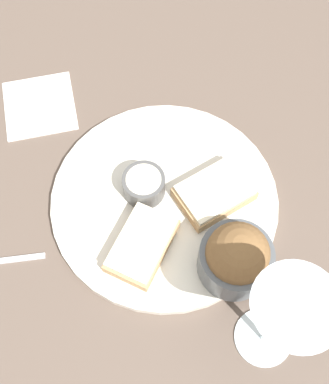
{
  "coord_description": "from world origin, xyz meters",
  "views": [
    {
      "loc": [
        0.16,
        0.25,
        0.64
      ],
      "look_at": [
        0.0,
        0.0,
        0.03
      ],
      "focal_mm": 45.0,
      "sensor_mm": 36.0,
      "label": 1
    }
  ],
  "objects_px": {
    "cheese_toast_far": "(142,245)",
    "wine_glass": "(285,317)",
    "sauce_ramekin": "(144,184)",
    "napkin": "(39,105)",
    "cheese_toast_near": "(214,193)",
    "salad_bowl": "(236,257)"
  },
  "relations": [
    {
      "from": "sauce_ramekin",
      "to": "cheese_toast_near",
      "type": "xyz_separation_m",
      "value": [
        -0.08,
        0.06,
        -0.01
      ]
    },
    {
      "from": "cheese_toast_near",
      "to": "wine_glass",
      "type": "distance_m",
      "value": 0.23
    },
    {
      "from": "cheese_toast_near",
      "to": "napkin",
      "type": "height_order",
      "value": "cheese_toast_near"
    },
    {
      "from": "wine_glass",
      "to": "napkin",
      "type": "bearing_deg",
      "value": -79.74
    },
    {
      "from": "salad_bowl",
      "to": "cheese_toast_far",
      "type": "relative_size",
      "value": 0.77
    },
    {
      "from": "sauce_ramekin",
      "to": "cheese_toast_near",
      "type": "height_order",
      "value": "sauce_ramekin"
    },
    {
      "from": "cheese_toast_far",
      "to": "napkin",
      "type": "distance_m",
      "value": 0.3
    },
    {
      "from": "sauce_ramekin",
      "to": "cheese_toast_far",
      "type": "xyz_separation_m",
      "value": [
        0.05,
        0.07,
        -0.01
      ]
    },
    {
      "from": "salad_bowl",
      "to": "cheese_toast_far",
      "type": "bearing_deg",
      "value": -44.02
    },
    {
      "from": "sauce_ramekin",
      "to": "napkin",
      "type": "bearing_deg",
      "value": -74.54
    },
    {
      "from": "sauce_ramekin",
      "to": "napkin",
      "type": "xyz_separation_m",
      "value": [
        0.06,
        -0.23,
        -0.03
      ]
    },
    {
      "from": "cheese_toast_near",
      "to": "wine_glass",
      "type": "relative_size",
      "value": 0.56
    },
    {
      "from": "cheese_toast_near",
      "to": "cheese_toast_far",
      "type": "height_order",
      "value": "same"
    },
    {
      "from": "sauce_ramekin",
      "to": "napkin",
      "type": "height_order",
      "value": "sauce_ramekin"
    },
    {
      "from": "salad_bowl",
      "to": "cheese_toast_near",
      "type": "distance_m",
      "value": 0.11
    },
    {
      "from": "sauce_ramekin",
      "to": "wine_glass",
      "type": "relative_size",
      "value": 0.33
    },
    {
      "from": "cheese_toast_far",
      "to": "wine_glass",
      "type": "xyz_separation_m",
      "value": [
        -0.07,
        0.18,
        0.1
      ]
    },
    {
      "from": "salad_bowl",
      "to": "cheese_toast_near",
      "type": "bearing_deg",
      "value": -110.76
    },
    {
      "from": "sauce_ramekin",
      "to": "cheese_toast_near",
      "type": "relative_size",
      "value": 0.59
    },
    {
      "from": "sauce_ramekin",
      "to": "wine_glass",
      "type": "xyz_separation_m",
      "value": [
        -0.02,
        0.25,
        0.09
      ]
    },
    {
      "from": "cheese_toast_far",
      "to": "wine_glass",
      "type": "height_order",
      "value": "wine_glass"
    },
    {
      "from": "cheese_toast_near",
      "to": "napkin",
      "type": "bearing_deg",
      "value": -63.65
    }
  ]
}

